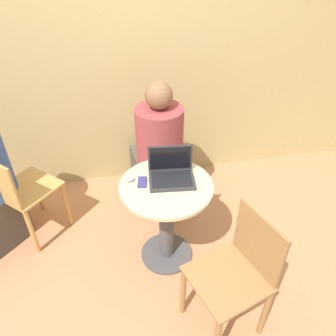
# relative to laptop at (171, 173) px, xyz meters

# --- Properties ---
(ground_plane) EXTENTS (12.00, 12.00, 0.00)m
(ground_plane) POSITION_rel_laptop_xyz_m (-0.05, -0.06, -0.75)
(ground_plane) COLOR tan
(back_wall) EXTENTS (7.00, 0.05, 2.60)m
(back_wall) POSITION_rel_laptop_xyz_m (-0.05, 1.04, 0.55)
(back_wall) COLOR tan
(back_wall) RESTS_ON ground_plane
(round_table) EXTENTS (0.63, 0.63, 0.71)m
(round_table) POSITION_rel_laptop_xyz_m (-0.05, -0.06, -0.29)
(round_table) COLOR #4C4C51
(round_table) RESTS_ON ground_plane
(laptop) EXTENTS (0.32, 0.25, 0.21)m
(laptop) POSITION_rel_laptop_xyz_m (0.00, 0.00, 0.00)
(laptop) COLOR #2D2D33
(laptop) RESTS_ON round_table
(cell_phone) EXTENTS (0.07, 0.11, 0.02)m
(cell_phone) POSITION_rel_laptop_xyz_m (-0.20, -0.02, -0.04)
(cell_phone) COLOR navy
(cell_phone) RESTS_ON round_table
(computer_mouse) EXTENTS (0.08, 0.04, 0.03)m
(computer_mouse) POSITION_rel_laptop_xyz_m (-0.28, 0.02, -0.03)
(computer_mouse) COLOR #B2B2B7
(computer_mouse) RESTS_ON round_table
(chair_empty) EXTENTS (0.50, 0.50, 0.85)m
(chair_empty) POSITION_rel_laptop_xyz_m (0.25, -0.64, -0.30)
(chair_empty) COLOR #9E7042
(chair_empty) RESTS_ON ground_plane
(person_seated) EXTENTS (0.42, 0.60, 1.20)m
(person_seated) POSITION_rel_laptop_xyz_m (-0.00, 0.55, -0.26)
(person_seated) COLOR #4C4742
(person_seated) RESTS_ON ground_plane
(chair_background) EXTENTS (0.57, 0.57, 0.82)m
(chair_background) POSITION_rel_laptop_xyz_m (-1.09, 0.36, -0.31)
(chair_background) COLOR tan
(chair_background) RESTS_ON ground_plane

